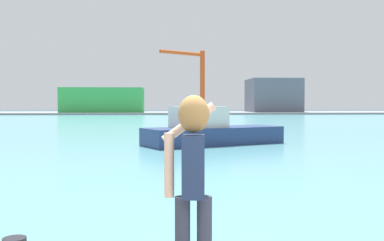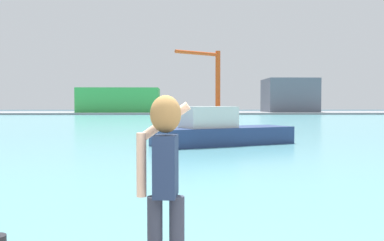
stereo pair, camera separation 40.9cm
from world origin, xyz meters
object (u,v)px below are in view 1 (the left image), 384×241
warehouse_left (104,100)px  warehouse_right (273,96)px  boat_moored (210,131)px  port_crane (197,74)px  person_photographer (192,170)px

warehouse_left → warehouse_right: 36.68m
boat_moored → port_crane: bearing=60.6°
boat_moored → warehouse_right: (22.22, 72.42, 3.27)m
boat_moored → warehouse_right: size_ratio=0.73×
boat_moored → port_crane: size_ratio=0.62×
person_photographer → boat_moored: size_ratio=0.23×
boat_moored → warehouse_right: warehouse_right is taller
warehouse_left → warehouse_right: (36.62, 1.85, 1.06)m
boat_moored → warehouse_left: bearing=76.3°
person_photographer → boat_moored: (2.32, 18.67, -0.83)m
warehouse_right → person_photographer: bearing=-105.1°
person_photographer → port_crane: (7.16, 84.72, 6.69)m
warehouse_right → warehouse_left: bearing=-177.1°
warehouse_left → warehouse_right: size_ratio=1.57×
person_photographer → warehouse_right: (24.55, 91.09, 2.43)m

